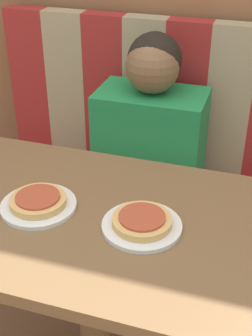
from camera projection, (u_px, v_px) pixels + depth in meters
booth_seat at (147, 236)px, 1.98m from camera, size 1.35×0.50×0.44m
booth_backrest at (165, 99)px, 1.88m from camera, size 1.35×0.08×0.64m
dining_table at (93, 249)px, 1.27m from camera, size 0.91×0.63×0.76m
person at (151, 127)px, 1.72m from camera, size 0.39×0.24×0.64m
plate_left at (39, 206)px, 1.23m from camera, size 0.20×0.20×0.01m
plate_right at (142, 226)px, 1.16m from camera, size 0.20×0.20×0.01m
pizza_left at (38, 200)px, 1.22m from camera, size 0.15×0.15×0.03m
pizza_right at (142, 220)px, 1.15m from camera, size 0.15×0.15×0.03m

